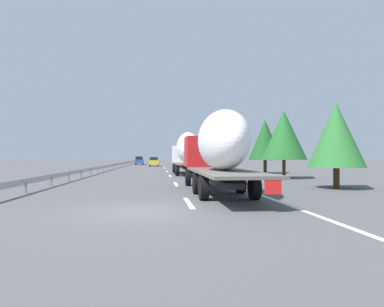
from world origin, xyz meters
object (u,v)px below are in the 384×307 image
Objects in this scene: truck_lead at (187,151)px; car_blue_sedan at (139,161)px; car_yellow_coupe at (154,161)px; road_sign at (192,154)px; truck_trailing at (217,148)px.

truck_lead is 44.74m from car_blue_sedan.
truck_lead is at bearing -173.31° from car_yellow_coupe.
car_yellow_coupe is at bearing 6.69° from truck_lead.
car_yellow_coupe is 10.34m from road_sign.
truck_lead is at bearing 0.00° from truck_trailing.
road_sign reaches higher than car_blue_sedan.
road_sign is at bearing -153.51° from car_blue_sedan.
truck_lead is 3.88× the size of road_sign.
car_yellow_coupe is 1.39× the size of road_sign.
car_yellow_coupe is (48.77, 3.66, -1.38)m from truck_trailing.
road_sign is (-20.59, -10.26, 1.34)m from car_blue_sedan.
car_blue_sedan reaches higher than car_yellow_coupe.
car_yellow_coupe is 1.00× the size of car_blue_sedan.
truck_lead reaches higher than car_yellow_coupe.
car_yellow_coupe is 13.36m from car_blue_sedan.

